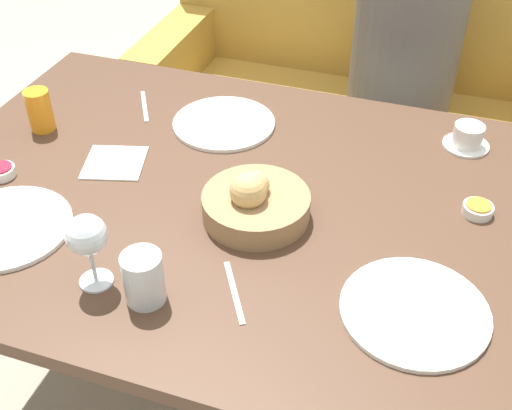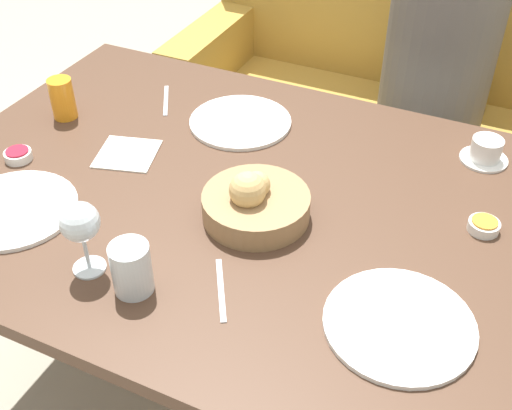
# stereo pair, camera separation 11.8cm
# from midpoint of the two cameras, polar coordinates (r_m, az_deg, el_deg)

# --- Properties ---
(ground_plane) EXTENTS (10.00, 10.00, 0.00)m
(ground_plane) POSITION_cam_midpoint_polar(r_m,az_deg,el_deg) (1.93, -2.70, -16.21)
(ground_plane) COLOR #A89E89
(dining_table) EXTENTS (1.48, 1.02, 0.71)m
(dining_table) POSITION_cam_midpoint_polar(r_m,az_deg,el_deg) (1.45, -3.44, -1.82)
(dining_table) COLOR #4C3323
(dining_table) RESTS_ON ground_plane
(couch) EXTENTS (1.50, 0.70, 0.88)m
(couch) POSITION_cam_midpoint_polar(r_m,az_deg,el_deg) (2.45, 7.66, 7.49)
(couch) COLOR #B28938
(couch) RESTS_ON ground_plane
(seated_person) EXTENTS (0.34, 0.44, 1.20)m
(seated_person) POSITION_cam_midpoint_polar(r_m,az_deg,el_deg) (2.20, 10.97, 9.10)
(seated_person) COLOR #23232D
(seated_person) RESTS_ON ground_plane
(bread_basket) EXTENTS (0.23, 0.23, 0.12)m
(bread_basket) POSITION_cam_midpoint_polar(r_m,az_deg,el_deg) (1.33, -2.63, 0.10)
(bread_basket) COLOR #99754C
(bread_basket) RESTS_ON dining_table
(plate_near_left) EXTENTS (0.27, 0.27, 0.01)m
(plate_near_left) POSITION_cam_midpoint_polar(r_m,az_deg,el_deg) (1.44, -23.57, -1.92)
(plate_near_left) COLOR white
(plate_near_left) RESTS_ON dining_table
(plate_near_right) EXTENTS (0.27, 0.27, 0.01)m
(plate_near_right) POSITION_cam_midpoint_polar(r_m,az_deg,el_deg) (1.18, 11.11, -9.35)
(plate_near_right) COLOR white
(plate_near_right) RESTS_ON dining_table
(plate_far_center) EXTENTS (0.26, 0.26, 0.01)m
(plate_far_center) POSITION_cam_midpoint_polar(r_m,az_deg,el_deg) (1.65, -4.94, 7.19)
(plate_far_center) COLOR white
(plate_far_center) RESTS_ON dining_table
(juice_glass) EXTENTS (0.06, 0.06, 0.11)m
(juice_glass) POSITION_cam_midpoint_polar(r_m,az_deg,el_deg) (1.71, -20.60, 7.83)
(juice_glass) COLOR orange
(juice_glass) RESTS_ON dining_table
(water_tumbler) EXTENTS (0.07, 0.07, 0.10)m
(water_tumbler) POSITION_cam_midpoint_polar(r_m,az_deg,el_deg) (1.17, -12.84, -6.47)
(water_tumbler) COLOR silver
(water_tumbler) RESTS_ON dining_table
(wine_glass) EXTENTS (0.08, 0.08, 0.16)m
(wine_glass) POSITION_cam_midpoint_polar(r_m,az_deg,el_deg) (1.19, -17.59, -2.86)
(wine_glass) COLOR silver
(wine_glass) RESTS_ON dining_table
(coffee_cup) EXTENTS (0.11, 0.11, 0.06)m
(coffee_cup) POSITION_cam_midpoint_polar(r_m,az_deg,el_deg) (1.62, 16.32, 5.74)
(coffee_cup) COLOR white
(coffee_cup) RESTS_ON dining_table
(jam_bowl_berry) EXTENTS (0.06, 0.06, 0.03)m
(jam_bowl_berry) POSITION_cam_midpoint_polar(r_m,az_deg,el_deg) (1.59, -23.74, 2.69)
(jam_bowl_berry) COLOR white
(jam_bowl_berry) RESTS_ON dining_table
(jam_bowl_honey) EXTENTS (0.06, 0.06, 0.03)m
(jam_bowl_honey) POSITION_cam_midpoint_polar(r_m,az_deg,el_deg) (1.41, 16.88, -0.44)
(jam_bowl_honey) COLOR white
(jam_bowl_honey) RESTS_ON dining_table
(fork_silver) EXTENTS (0.09, 0.14, 0.00)m
(fork_silver) POSITION_cam_midpoint_polar(r_m,az_deg,el_deg) (1.76, -11.81, 8.54)
(fork_silver) COLOR #B7B7BC
(fork_silver) RESTS_ON dining_table
(knife_silver) EXTENTS (0.09, 0.14, 0.00)m
(knife_silver) POSITION_cam_midpoint_polar(r_m,az_deg,el_deg) (1.19, -4.81, -7.82)
(knife_silver) COLOR #B7B7BC
(knife_silver) RESTS_ON dining_table
(napkin) EXTENTS (0.17, 0.17, 0.00)m
(napkin) POSITION_cam_midpoint_polar(r_m,az_deg,el_deg) (1.55, -14.61, 3.59)
(napkin) COLOR silver
(napkin) RESTS_ON dining_table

